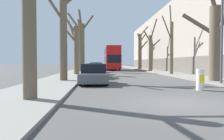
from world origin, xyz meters
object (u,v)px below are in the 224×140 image
at_px(street_tree_left_1, 64,28).
at_px(street_tree_left_3, 81,44).
at_px(street_tree_left_0, 31,23).
at_px(traffic_bollard, 200,80).
at_px(parked_car_2, 96,69).
at_px(street_tree_right_1, 171,45).
at_px(street_tree_right_2, 151,51).
at_px(street_tree_right_0, 215,39).
at_px(parked_car_1, 95,71).
at_px(street_tree_right_3, 140,50).
at_px(street_tree_left_2, 76,47).
at_px(parked_car_0, 94,74).
at_px(parked_car_3, 96,68).
at_px(double_decker_bus, 112,57).
at_px(lamp_post, 221,8).

height_order(street_tree_left_1, street_tree_left_3, street_tree_left_3).
height_order(street_tree_left_0, traffic_bollard, street_tree_left_0).
xyz_separation_m(street_tree_left_1, parked_car_2, (2.25, 9.82, -3.44)).
bearing_deg(street_tree_right_1, street_tree_left_1, -142.25).
distance_m(street_tree_left_3, traffic_bollard, 24.55).
bearing_deg(street_tree_right_1, street_tree_right_2, 90.48).
xyz_separation_m(street_tree_right_0, street_tree_right_2, (0.04, 19.73, 0.22)).
relative_size(parked_car_1, parked_car_2, 1.04).
height_order(street_tree_right_0, street_tree_right_3, street_tree_right_3).
bearing_deg(parked_car_1, street_tree_left_1, -119.14).
relative_size(parked_car_2, traffic_bollard, 3.91).
relative_size(street_tree_left_1, parked_car_1, 1.84).
bearing_deg(street_tree_right_1, street_tree_left_2, 179.47).
bearing_deg(street_tree_left_0, traffic_bollard, 20.30).
bearing_deg(street_tree_right_3, street_tree_right_1, -90.10).
distance_m(street_tree_left_2, parked_car_0, 11.20).
bearing_deg(parked_car_2, parked_car_3, 90.00).
relative_size(street_tree_left_2, street_tree_right_1, 0.92).
xyz_separation_m(street_tree_right_1, traffic_bollard, (-3.32, -14.35, -3.03)).
relative_size(street_tree_right_3, parked_car_3, 2.05).
height_order(street_tree_left_2, street_tree_right_2, street_tree_right_2).
bearing_deg(double_decker_bus, parked_car_3, -106.83).
bearing_deg(street_tree_left_2, parked_car_1, -64.25).
bearing_deg(parked_car_3, double_decker_bus, 73.17).
bearing_deg(street_tree_right_3, parked_car_3, -125.83).
distance_m(lamp_post, traffic_bollard, 5.73).
bearing_deg(street_tree_left_2, street_tree_right_3, 59.40).
height_order(parked_car_1, parked_car_3, parked_car_3).
distance_m(street_tree_left_1, lamp_post, 10.96).
distance_m(street_tree_right_2, double_decker_bus, 9.06).
bearing_deg(street_tree_left_2, lamp_post, -48.41).
bearing_deg(street_tree_left_3, street_tree_right_2, 6.24).
xyz_separation_m(street_tree_right_2, parked_car_3, (-8.90, -3.05, -2.69)).
bearing_deg(parked_car_0, street_tree_left_0, -107.92).
relative_size(street_tree_left_2, double_decker_bus, 0.65).
height_order(double_decker_bus, parked_car_1, double_decker_bus).
relative_size(street_tree_right_1, street_tree_right_2, 0.95).
relative_size(street_tree_left_0, street_tree_right_2, 0.82).
xyz_separation_m(street_tree_right_1, parked_car_3, (-8.98, 6.75, -2.90)).
xyz_separation_m(street_tree_right_2, parked_car_0, (-8.90, -20.33, -2.73)).
relative_size(street_tree_left_3, parked_car_3, 2.14).
relative_size(double_decker_bus, parked_car_3, 2.57).
xyz_separation_m(street_tree_right_3, parked_car_1, (-9.02, -23.91, -3.39)).
height_order(parked_car_2, traffic_bollard, parked_car_2).
xyz_separation_m(street_tree_left_0, street_tree_left_1, (-0.08, 8.54, 1.18)).
bearing_deg(street_tree_left_2, street_tree_left_0, -89.57).
distance_m(street_tree_right_0, parked_car_3, 19.05).
xyz_separation_m(street_tree_right_1, street_tree_right_2, (-0.08, 9.80, -0.21)).
bearing_deg(parked_car_0, street_tree_left_2, 102.20).
xyz_separation_m(street_tree_right_1, street_tree_right_3, (0.03, 19.24, 0.46)).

